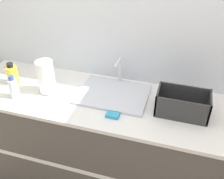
{
  "coord_description": "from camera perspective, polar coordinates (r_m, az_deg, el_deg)",
  "views": [
    {
      "loc": [
        0.43,
        -1.18,
        2.09
      ],
      "look_at": [
        -0.01,
        0.29,
        1.05
      ],
      "focal_mm": 42.0,
      "sensor_mm": 36.0,
      "label": 1
    }
  ],
  "objects": [
    {
      "name": "dish_rack",
      "position": [
        1.86,
        15.03,
        -3.34
      ],
      "size": [
        0.35,
        0.2,
        0.17
      ],
      "color": "#2D2D2D",
      "rests_on": "counter_cabinet"
    },
    {
      "name": "paper_towel_roll",
      "position": [
        2.03,
        -14.18,
        2.68
      ],
      "size": [
        0.13,
        0.13,
        0.26
      ],
      "color": "#4C4C51",
      "rests_on": "counter_cabinet"
    },
    {
      "name": "wall_back",
      "position": [
        2.06,
        3.52,
        11.42
      ],
      "size": [
        4.76,
        0.06,
        2.6
      ],
      "color": "silver",
      "rests_on": "ground_plane"
    },
    {
      "name": "sponge",
      "position": [
        1.79,
        0.14,
        -5.59
      ],
      "size": [
        0.09,
        0.06,
        0.02
      ],
      "color": "#3399BF",
      "rests_on": "counter_cabinet"
    },
    {
      "name": "sink",
      "position": [
        2.0,
        0.36,
        -0.75
      ],
      "size": [
        0.52,
        0.41,
        0.24
      ],
      "color": "silver",
      "rests_on": "counter_cabinet"
    },
    {
      "name": "counter_cabinet",
      "position": [
        2.25,
        0.56,
        -12.05
      ],
      "size": [
        2.38,
        0.67,
        0.93
      ],
      "color": "#514C47",
      "rests_on": "ground_plane"
    },
    {
      "name": "bottle_yellow",
      "position": [
        2.25,
        -20.9,
        3.08
      ],
      "size": [
        0.09,
        0.09,
        0.18
      ],
      "color": "yellow",
      "rests_on": "counter_cabinet"
    },
    {
      "name": "bottle_clear",
      "position": [
        2.07,
        -20.63,
        0.34
      ],
      "size": [
        0.07,
        0.07,
        0.19
      ],
      "color": "silver",
      "rests_on": "counter_cabinet"
    }
  ]
}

